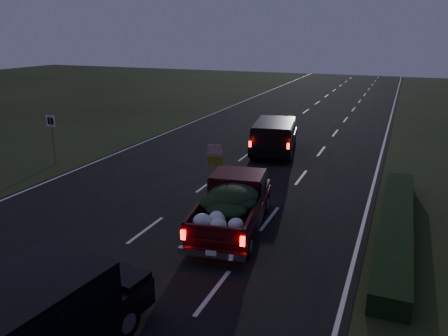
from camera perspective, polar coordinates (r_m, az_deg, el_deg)
The scene contains 7 objects.
ground at distance 15.12m, azimuth -10.19°, elevation -8.02°, with size 120.00×120.00×0.00m, color black.
road_asphalt at distance 15.12m, azimuth -10.19°, elevation -7.99°, with size 14.00×120.00×0.02m, color black.
hedge_row at distance 15.65m, azimuth 21.55°, elevation -6.93°, with size 1.00×10.00×0.60m, color black.
route_sign at distance 23.46m, azimuth -21.55°, elevation 4.45°, with size 0.55×0.08×2.50m.
pickup_truck at distance 14.62m, azimuth 1.13°, elevation -4.48°, with size 2.63×5.20×2.61m.
lead_suv at distance 24.02m, azimuth 6.60°, elevation 4.46°, with size 2.93×5.33×1.45m.
rear_suv at distance 9.50m, azimuth -25.99°, elevation -18.14°, with size 2.82×5.57×1.54m.
Camera 1 is at (7.59, -11.40, 6.41)m, focal length 35.00 mm.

